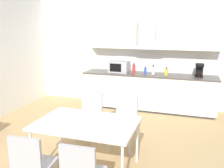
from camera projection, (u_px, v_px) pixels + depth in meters
ground_plane at (83, 151)px, 4.13m from camera, size 7.35×8.41×0.02m
wall_back at (128, 52)px, 6.46m from camera, size 5.88×0.10×2.73m
kitchen_counter at (148, 91)px, 6.13m from camera, size 3.20×0.68×0.88m
backsplash_tile at (151, 61)px, 6.26m from camera, size 3.18×0.02×0.55m
upper_wall_cabinets at (151, 36)px, 5.97m from camera, size 3.18×0.40×0.63m
microwave at (119, 67)px, 6.22m from camera, size 0.48×0.35×0.28m
coffee_maker at (199, 70)px, 5.67m from camera, size 0.18×0.19×0.30m
bottle_blue at (145, 71)px, 6.01m from camera, size 0.06×0.06×0.18m
bottle_yellow at (166, 72)px, 5.84m from camera, size 0.07×0.07×0.19m
bottle_red at (134, 69)px, 6.06m from camera, size 0.07×0.07×0.25m
bottle_white at (153, 70)px, 5.96m from camera, size 0.08×0.08×0.23m
dining_table at (87, 125)px, 3.44m from camera, size 1.38×0.93×0.72m
chair_near_left at (31, 162)px, 2.78m from camera, size 0.43×0.43×0.87m
chair_far_left at (90, 113)px, 4.35m from camera, size 0.40×0.40×0.87m
chair_far_right at (125, 117)px, 4.16m from camera, size 0.43×0.43×0.87m
pendant_lamp at (85, 47)px, 3.20m from camera, size 0.32×0.32×0.22m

